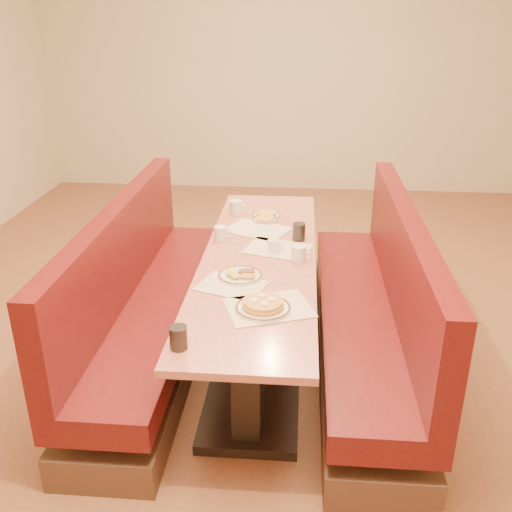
# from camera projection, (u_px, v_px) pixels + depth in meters

# --- Properties ---
(ground) EXTENTS (8.00, 8.00, 0.00)m
(ground) POSITION_uv_depth(u_px,v_px,m) (259.00, 358.00, 3.84)
(ground) COLOR #9E6647
(ground) RESTS_ON ground
(room_envelope) EXTENTS (6.04, 8.04, 2.82)m
(room_envelope) POSITION_uv_depth(u_px,v_px,m) (259.00, 56.00, 3.07)
(room_envelope) COLOR beige
(room_envelope) RESTS_ON ground
(diner_table) EXTENTS (0.70, 2.50, 0.75)m
(diner_table) POSITION_uv_depth(u_px,v_px,m) (259.00, 310.00, 3.69)
(diner_table) COLOR black
(diner_table) RESTS_ON ground
(booth_left) EXTENTS (0.55, 2.50, 1.05)m
(booth_left) POSITION_uv_depth(u_px,v_px,m) (148.00, 307.00, 3.75)
(booth_left) COLOR #4C3326
(booth_left) RESTS_ON ground
(booth_right) EXTENTS (0.55, 2.50, 1.05)m
(booth_right) POSITION_uv_depth(u_px,v_px,m) (373.00, 316.00, 3.64)
(booth_right) COLOR #4C3326
(booth_right) RESTS_ON ground
(placemat_near_left) EXTENTS (0.42, 0.37, 0.00)m
(placemat_near_left) POSITION_uv_depth(u_px,v_px,m) (231.00, 286.00, 3.16)
(placemat_near_left) COLOR beige
(placemat_near_left) RESTS_ON diner_table
(placemat_near_right) EXTENTS (0.51, 0.45, 0.00)m
(placemat_near_right) POSITION_uv_depth(u_px,v_px,m) (269.00, 308.00, 2.93)
(placemat_near_right) COLOR beige
(placemat_near_right) RESTS_ON diner_table
(placemat_far_left) EXTENTS (0.50, 0.45, 0.00)m
(placemat_far_left) POSITION_uv_depth(u_px,v_px,m) (258.00, 230.00, 3.96)
(placemat_far_left) COLOR beige
(placemat_far_left) RESTS_ON diner_table
(placemat_far_right) EXTENTS (0.46, 0.40, 0.00)m
(placemat_far_right) POSITION_uv_depth(u_px,v_px,m) (278.00, 249.00, 3.65)
(placemat_far_right) COLOR beige
(placemat_far_right) RESTS_ON diner_table
(pancake_plate) EXTENTS (0.29, 0.29, 0.07)m
(pancake_plate) POSITION_uv_depth(u_px,v_px,m) (263.00, 306.00, 2.90)
(pancake_plate) COLOR silver
(pancake_plate) RESTS_ON diner_table
(eggs_plate) EXTENTS (0.26, 0.26, 0.05)m
(eggs_plate) POSITION_uv_depth(u_px,v_px,m) (239.00, 275.00, 3.26)
(eggs_plate) COLOR silver
(eggs_plate) RESTS_ON diner_table
(extra_plate_mid) EXTENTS (0.19, 0.19, 0.04)m
(extra_plate_mid) POSITION_uv_depth(u_px,v_px,m) (265.00, 220.00, 4.12)
(extra_plate_mid) COLOR silver
(extra_plate_mid) RESTS_ON diner_table
(extra_plate_far) EXTENTS (0.22, 0.22, 0.04)m
(extra_plate_far) POSITION_uv_depth(u_px,v_px,m) (267.00, 215.00, 4.21)
(extra_plate_far) COLOR silver
(extra_plate_far) RESTS_ON diner_table
(coffee_mug_a) EXTENTS (0.13, 0.09, 0.10)m
(coffee_mug_a) POSITION_uv_depth(u_px,v_px,m) (299.00, 253.00, 3.46)
(coffee_mug_a) COLOR silver
(coffee_mug_a) RESTS_ON diner_table
(coffee_mug_b) EXTENTS (0.12, 0.08, 0.09)m
(coffee_mug_b) POSITION_uv_depth(u_px,v_px,m) (221.00, 233.00, 3.78)
(coffee_mug_b) COLOR silver
(coffee_mug_b) RESTS_ON diner_table
(coffee_mug_c) EXTENTS (0.10, 0.07, 0.08)m
(coffee_mug_c) POSITION_uv_depth(u_px,v_px,m) (274.00, 246.00, 3.60)
(coffee_mug_c) COLOR silver
(coffee_mug_c) RESTS_ON diner_table
(coffee_mug_d) EXTENTS (0.13, 0.10, 0.10)m
(coffee_mug_d) POSITION_uv_depth(u_px,v_px,m) (237.00, 207.00, 4.25)
(coffee_mug_d) COLOR silver
(coffee_mug_d) RESTS_ON diner_table
(soda_tumbler_near) EXTENTS (0.08, 0.08, 0.11)m
(soda_tumbler_near) POSITION_uv_depth(u_px,v_px,m) (178.00, 338.00, 2.56)
(soda_tumbler_near) COLOR black
(soda_tumbler_near) RESTS_ON diner_table
(soda_tumbler_mid) EXTENTS (0.08, 0.08, 0.12)m
(soda_tumbler_mid) POSITION_uv_depth(u_px,v_px,m) (299.00, 232.00, 3.77)
(soda_tumbler_mid) COLOR black
(soda_tumbler_mid) RESTS_ON diner_table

